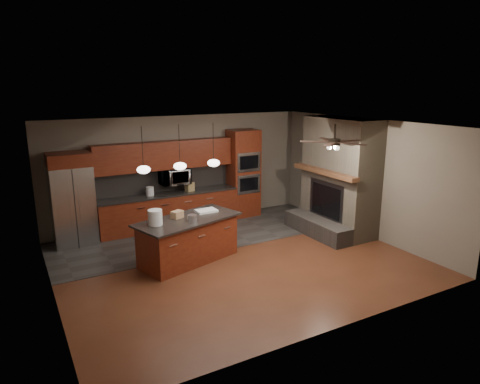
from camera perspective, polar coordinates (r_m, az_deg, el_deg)
ground at (r=9.04m, az=-0.54°, el=-9.05°), size 7.00×7.00×0.00m
ceiling at (r=8.34m, az=-0.58°, el=8.92°), size 7.00×6.00×0.02m
back_wall at (r=11.24m, az=-7.90°, el=2.94°), size 7.00×0.02×2.80m
right_wall at (r=10.66m, az=16.21°, el=1.89°), size 0.02×6.00×2.80m
left_wall at (r=7.62m, az=-24.39°, el=-3.61°), size 0.02×6.00×2.80m
slate_tile_patch at (r=10.54m, az=-5.24°, el=-5.62°), size 7.00×2.40×0.01m
fireplace_column at (r=10.65m, az=12.90°, el=1.52°), size 1.30×2.10×2.80m
back_cabinetry at (r=10.96m, az=-9.63°, el=-0.13°), size 3.59×0.64×2.20m
oven_tower at (r=11.73m, az=0.45°, el=2.49°), size 0.80×0.63×2.38m
microwave at (r=10.94m, az=-8.74°, el=2.06°), size 0.73×0.41×0.50m
refrigerator at (r=10.30m, az=-21.46°, el=-0.92°), size 0.91×0.75×2.11m
kitchen_island at (r=8.90m, az=-6.89°, el=-6.31°), size 2.34×1.55×0.92m
white_bucket at (r=8.42m, az=-11.24°, el=-3.34°), size 0.39×0.39×0.30m
paint_can at (r=8.56m, az=-6.38°, el=-3.46°), size 0.21×0.21×0.12m
paint_tray at (r=9.16m, az=-4.52°, el=-2.50°), size 0.44×0.31×0.04m
cardboard_box at (r=8.79m, az=-8.38°, el=-2.98°), size 0.28×0.24×0.15m
counter_bucket at (r=10.75m, az=-11.92°, el=0.11°), size 0.25×0.25×0.22m
counter_box at (r=11.04m, az=-6.73°, el=0.71°), size 0.24×0.21×0.23m
pendant_left at (r=8.48m, az=-12.73°, el=2.95°), size 0.26×0.26×0.92m
pendant_center at (r=8.71m, az=-8.00°, el=3.46°), size 0.26×0.26×0.92m
pendant_right at (r=9.00m, az=-3.54°, el=3.92°), size 0.26×0.26×0.92m
ceiling_fan at (r=8.76m, az=12.47°, el=6.59°), size 1.27×1.33×0.41m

